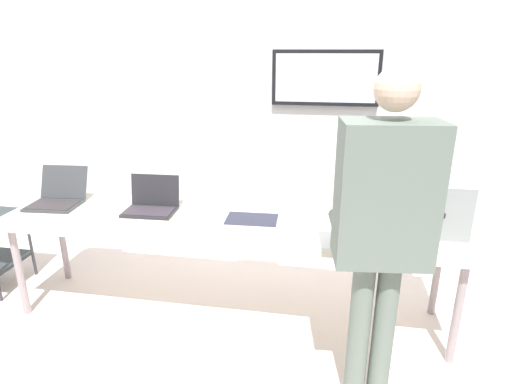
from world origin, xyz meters
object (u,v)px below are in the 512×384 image
Objects in this scene: laptop_station_1 at (152,203)px; equipment_box at (434,204)px; workbench at (227,227)px; person at (383,218)px; laptop_station_0 at (58,196)px; laptop_station_3 at (365,217)px; laptop_station_2 at (253,209)px.

equipment_box is at bearing 0.51° from laptop_station_1.
workbench is 1.76× the size of person.
person is (-0.40, -0.71, 0.17)m from equipment_box.
laptop_station_0 reaches higher than workbench.
workbench is 1.33m from equipment_box.
laptop_station_0 is 1.12× the size of laptop_station_3.
laptop_station_1 is at bearing -179.88° from laptop_station_2.
laptop_station_0 is at bearing -179.95° from equipment_box.
laptop_station_2 is at bearing 178.90° from laptop_station_3.
laptop_station_2 is (1.46, -0.01, 0.00)m from laptop_station_0.
laptop_station_3 is (0.90, 0.06, 0.11)m from workbench.
workbench is 8.09× the size of laptop_station_0.
laptop_station_1 is 0.21× the size of person.
person is at bearing -34.45° from workbench.
equipment_box is 0.43m from laptop_station_3.
workbench is 7.77× the size of equipment_box.
person is at bearing -25.44° from laptop_station_1.
laptop_station_2 is (0.17, 0.08, 0.11)m from workbench.
laptop_station_2 is at bearing 0.12° from laptop_station_1.
laptop_station_3 is (0.73, -0.01, -0.00)m from laptop_station_2.
equipment_box is 0.84m from person.
workbench is at bearing -154.72° from laptop_station_2.
laptop_station_0 is at bearing 175.99° from workbench.
laptop_station_3 is at bearing 4.09° from workbench.
person reaches higher than laptop_station_0.
workbench is at bearing -175.91° from laptop_station_3.
laptop_station_3 is (2.19, -0.03, 0.00)m from laptop_station_0.
equipment_box is (1.31, 0.09, 0.21)m from workbench.
person reaches higher than laptop_station_1.
equipment_box is at bearing 4.07° from workbench.
laptop_station_2 is 0.73m from laptop_station_3.
equipment_box is 1.15m from laptop_station_2.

